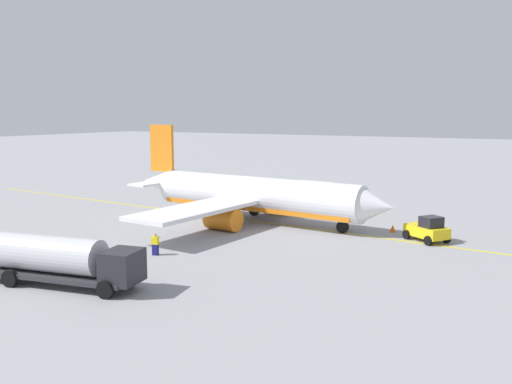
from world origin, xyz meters
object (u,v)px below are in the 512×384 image
object	(u,v)px
airplane	(252,196)
safety_cone_nose	(393,228)
fuel_tanker	(62,259)
refueling_worker	(155,245)
pushback_tug	(428,230)

from	to	relation	value
airplane	safety_cone_nose	size ratio (longest dim) A/B	46.45
fuel_tanker	airplane	bearing A→B (deg)	90.42
refueling_worker	safety_cone_nose	xyz separation A→B (m)	(13.54, 17.21, -0.50)
fuel_tanker	safety_cone_nose	bearing A→B (deg)	62.30
safety_cone_nose	pushback_tug	bearing A→B (deg)	-31.39
airplane	refueling_worker	distance (m)	15.38
fuel_tanker	safety_cone_nose	xyz separation A→B (m)	(13.64, 25.99, -1.41)
fuel_tanker	refueling_worker	distance (m)	8.82
airplane	fuel_tanker	bearing A→B (deg)	-89.58
pushback_tug	safety_cone_nose	bearing A→B (deg)	148.61
airplane	refueling_worker	size ratio (longest dim) A/B	17.57
refueling_worker	safety_cone_nose	bearing A→B (deg)	51.81
airplane	fuel_tanker	distance (m)	24.07
fuel_tanker	safety_cone_nose	distance (m)	29.38
fuel_tanker	safety_cone_nose	world-z (taller)	fuel_tanker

